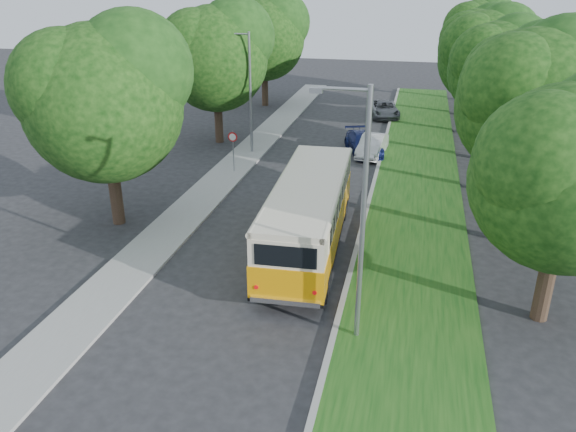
% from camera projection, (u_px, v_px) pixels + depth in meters
% --- Properties ---
extents(ground, '(120.00, 120.00, 0.00)m').
position_uv_depth(ground, '(249.00, 283.00, 21.00)').
color(ground, '#252527').
rests_on(ground, ground).
extents(curb, '(0.20, 70.00, 0.15)m').
position_uv_depth(curb, '(360.00, 235.00, 24.70)').
color(curb, gray).
rests_on(curb, ground).
extents(grass_verge, '(4.50, 70.00, 0.13)m').
position_uv_depth(grass_verge, '(414.00, 241.00, 24.21)').
color(grass_verge, '#134512').
rests_on(grass_verge, ground).
extents(sidewalk, '(2.20, 70.00, 0.12)m').
position_uv_depth(sidewalk, '(182.00, 218.00, 26.44)').
color(sidewalk, gray).
rests_on(sidewalk, ground).
extents(treeline, '(24.27, 41.91, 9.46)m').
position_uv_depth(treeline, '(381.00, 58.00, 34.08)').
color(treeline, '#332319').
rests_on(treeline, ground).
extents(lamppost_near, '(1.71, 0.16, 8.00)m').
position_uv_depth(lamppost_near, '(360.00, 211.00, 16.16)').
color(lamppost_near, gray).
rests_on(lamppost_near, ground).
extents(lamppost_far, '(1.71, 0.16, 7.50)m').
position_uv_depth(lamppost_far, '(249.00, 89.00, 34.64)').
color(lamppost_far, gray).
rests_on(lamppost_far, ground).
extents(warning_sign, '(0.56, 0.10, 2.50)m').
position_uv_depth(warning_sign, '(233.00, 144.00, 31.95)').
color(warning_sign, gray).
rests_on(warning_sign, ground).
extents(vintage_bus, '(3.13, 10.51, 3.09)m').
position_uv_depth(vintage_bus, '(309.00, 216.00, 22.93)').
color(vintage_bus, '#FCA007').
rests_on(vintage_bus, ground).
extents(car_silver, '(3.00, 4.56, 1.44)m').
position_uv_depth(car_silver, '(321.00, 195.00, 27.34)').
color(car_silver, '#B4B3B8').
rests_on(car_silver, ground).
extents(car_white, '(1.85, 4.14, 1.32)m').
position_uv_depth(car_white, '(372.00, 146.00, 35.44)').
color(car_white, silver).
rests_on(car_white, ground).
extents(car_blue, '(3.23, 4.84, 1.30)m').
position_uv_depth(car_blue, '(363.00, 143.00, 35.96)').
color(car_blue, navy).
rests_on(car_blue, ground).
extents(car_grey, '(2.94, 4.87, 1.26)m').
position_uv_depth(car_grey, '(384.00, 109.00, 45.10)').
color(car_grey, slate).
rests_on(car_grey, ground).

